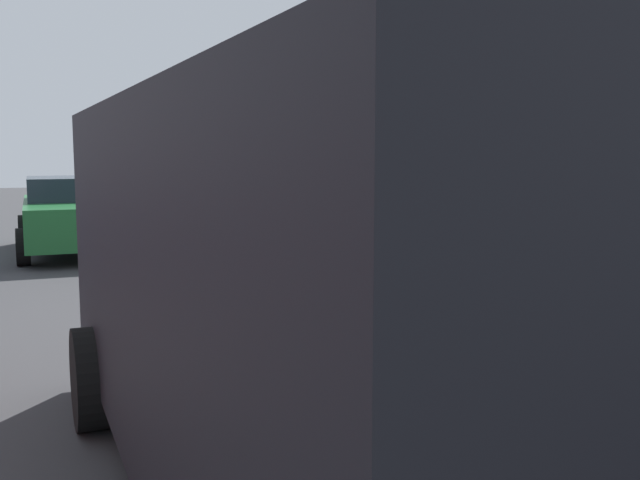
# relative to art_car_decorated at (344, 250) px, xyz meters

# --- Properties ---
(ground_plane) EXTENTS (60.00, 60.00, 0.00)m
(ground_plane) POSITION_rel_art_car_decorated_xyz_m (-0.03, 0.00, -0.77)
(ground_plane) COLOR #38383A
(art_car_decorated) EXTENTS (4.77, 2.57, 1.84)m
(art_car_decorated) POSITION_rel_art_car_decorated_xyz_m (0.00, 0.00, 0.00)
(art_car_decorated) COLOR beige
(art_car_decorated) RESTS_ON ground
(parked_van_near_right) EXTENTS (5.54, 2.63, 2.21)m
(parked_van_near_right) POSITION_rel_art_car_decorated_xyz_m (-4.36, 1.71, 0.47)
(parked_van_near_right) COLOR black
(parked_van_near_right) RESTS_ON ground
(parked_sedan_far_left) EXTENTS (4.53, 2.13, 1.42)m
(parked_sedan_far_left) POSITION_rel_art_car_decorated_xyz_m (5.15, -0.30, -0.06)
(parked_sedan_far_left) COLOR white
(parked_sedan_far_left) RESTS_ON ground
(parked_sedan_far_right) EXTENTS (4.19, 2.23, 1.40)m
(parked_sedan_far_right) POSITION_rel_art_car_decorated_xyz_m (6.39, 3.00, -0.07)
(parked_sedan_far_right) COLOR #1E602D
(parked_sedan_far_right) RESTS_ON ground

